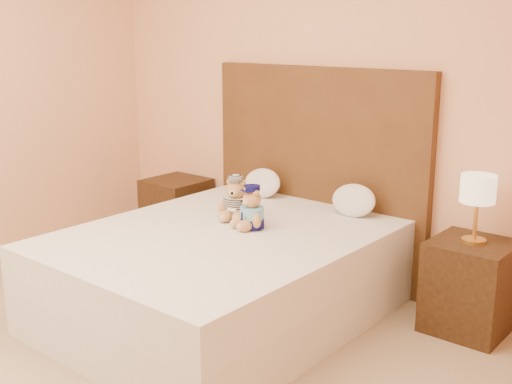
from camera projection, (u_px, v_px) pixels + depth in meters
room_walls at (112, 16)px, 3.03m from camera, size 4.04×4.52×2.72m
bed at (222, 275)px, 3.96m from camera, size 1.60×2.00×0.55m
headboard at (317, 173)px, 4.60m from camera, size 1.75×0.08×1.50m
nightstand_left at (177, 212)px, 5.33m from camera, size 0.45×0.45×0.55m
nightstand_right at (470, 286)px, 3.79m from camera, size 0.45×0.45×0.55m
lamp at (478, 192)px, 3.64m from camera, size 0.20×0.20×0.40m
teddy_police at (252, 207)px, 3.95m from camera, size 0.29×0.29×0.27m
teddy_prisoner at (236, 199)px, 4.13m from camera, size 0.31×0.31×0.28m
pillow_left at (262, 182)px, 4.71m from camera, size 0.32×0.21×0.22m
pillow_right at (354, 199)px, 4.23m from camera, size 0.32×0.21×0.23m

